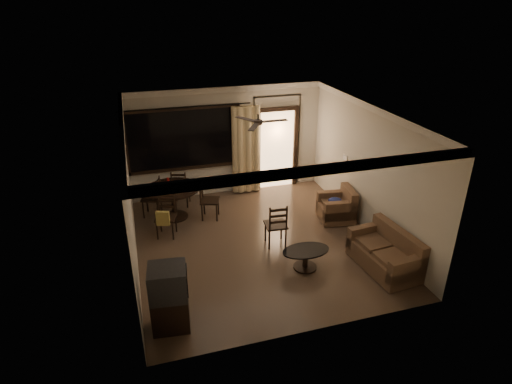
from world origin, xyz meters
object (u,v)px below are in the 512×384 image
object	(u,v)px
dining_table	(173,194)
dining_chair_east	(210,207)
dining_chair_west	(153,204)
dining_chair_south	(166,223)
armchair	(338,207)
side_chair	(276,232)
tv_cabinet	(169,297)
sofa	(387,254)
coffee_table	(306,256)
dining_chair_north	(181,194)

from	to	relation	value
dining_table	dining_chair_east	xyz separation A→B (m)	(0.79, -0.26, -0.33)
dining_chair_west	dining_chair_south	size ratio (longest dim) A/B	1.00
armchair	side_chair	xyz separation A→B (m)	(-1.76, -0.63, -0.02)
dining_table	tv_cabinet	xyz separation A→B (m)	(-0.49, -3.67, -0.05)
tv_cabinet	side_chair	xyz separation A→B (m)	(2.39, 1.83, -0.26)
dining_chair_west	dining_chair_south	bearing A→B (deg)	29.44
tv_cabinet	dining_table	bearing A→B (deg)	89.14
dining_table	sofa	size ratio (longest dim) A/B	0.82
tv_cabinet	sofa	distance (m)	4.18
tv_cabinet	armchair	distance (m)	4.83
dining_table	side_chair	distance (m)	2.66
dining_chair_south	dining_table	bearing A→B (deg)	89.90
dining_table	armchair	xyz separation A→B (m)	(3.65, -1.20, -0.29)
dining_chair_south	side_chair	world-z (taller)	side_chair
dining_chair_east	sofa	xyz separation A→B (m)	(2.87, -2.98, 0.03)
dining_chair_south	coffee_table	world-z (taller)	dining_chair_south
dining_chair_west	sofa	bearing A→B (deg)	68.12
dining_chair_west	dining_table	bearing A→B (deg)	79.78
sofa	dining_chair_west	bearing A→B (deg)	134.69
dining_table	dining_chair_south	distance (m)	0.91
coffee_table	side_chair	size ratio (longest dim) A/B	0.94
dining_table	coffee_table	xyz separation A→B (m)	(2.17, -2.81, -0.34)
dining_chair_east	dining_chair_north	size ratio (longest dim) A/B	1.00
dining_chair_west	coffee_table	size ratio (longest dim) A/B	1.03
dining_table	armchair	distance (m)	3.86
dining_chair_south	armchair	bearing A→B (deg)	12.66
coffee_table	sofa	bearing A→B (deg)	-16.24
tv_cabinet	coffee_table	bearing A→B (deg)	24.76
dining_chair_south	coffee_table	xyz separation A→B (m)	(2.44, -1.99, -0.03)
dining_chair_west	dining_chair_north	size ratio (longest dim) A/B	1.00
tv_cabinet	coffee_table	size ratio (longest dim) A/B	1.20
side_chair	dining_chair_south	bearing A→B (deg)	-20.78
dining_chair_west	armchair	world-z (taller)	dining_chair_west
armchair	dining_chair_south	bearing A→B (deg)	-177.35
sofa	armchair	world-z (taller)	sofa
dining_table	tv_cabinet	size ratio (longest dim) A/B	1.12
coffee_table	dining_chair_east	bearing A→B (deg)	118.41
dining_chair_east	tv_cabinet	world-z (taller)	tv_cabinet
tv_cabinet	sofa	xyz separation A→B (m)	(4.15, 0.43, -0.25)
dining_chair_north	tv_cabinet	xyz separation A→B (m)	(-0.74, -4.29, 0.27)
dining_table	dining_chair_north	distance (m)	0.74
sofa	armchair	size ratio (longest dim) A/B	1.76
side_chair	coffee_table	bearing A→B (deg)	110.10
coffee_table	dining_chair_north	bearing A→B (deg)	119.31
tv_cabinet	side_chair	distance (m)	3.02
dining_chair_south	tv_cabinet	xyz separation A→B (m)	(-0.22, -2.85, 0.25)
dining_table	armchair	bearing A→B (deg)	-18.25
dining_chair_west	dining_chair_south	world-z (taller)	same
dining_table	tv_cabinet	world-z (taller)	tv_cabinet
tv_cabinet	armchair	size ratio (longest dim) A/B	1.29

